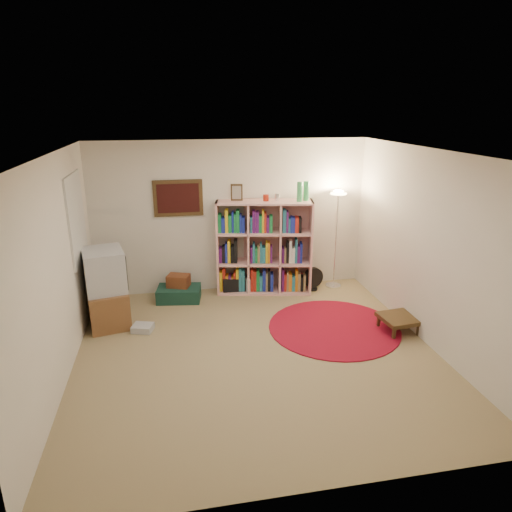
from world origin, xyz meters
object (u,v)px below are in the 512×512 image
(floor_fan, at_px, (313,279))
(suitcase, at_px, (179,294))
(floor_lamp, at_px, (338,207))
(side_table, at_px, (399,319))
(tv_stand, at_px, (107,289))
(bookshelf, at_px, (263,249))

(floor_fan, bearing_deg, suitcase, 169.31)
(floor_lamp, bearing_deg, side_table, -79.88)
(tv_stand, height_order, suitcase, tv_stand)
(floor_fan, height_order, side_table, floor_fan)
(floor_fan, relative_size, suitcase, 0.55)
(suitcase, bearing_deg, floor_fan, 8.53)
(bookshelf, xyz_separation_m, suitcase, (-1.41, -0.13, -0.64))
(bookshelf, height_order, floor_lamp, bookshelf)
(tv_stand, distance_m, side_table, 4.12)
(tv_stand, bearing_deg, side_table, -26.73)
(suitcase, height_order, side_table, side_table)
(tv_stand, xyz_separation_m, side_table, (3.98, -1.01, -0.35))
(floor_lamp, xyz_separation_m, side_table, (0.31, -1.75, -1.22))
(suitcase, bearing_deg, floor_lamp, 10.47)
(floor_lamp, relative_size, suitcase, 2.29)
(suitcase, bearing_deg, side_table, -20.72)
(floor_lamp, height_order, tv_stand, floor_lamp)
(suitcase, distance_m, side_table, 3.40)
(floor_lamp, bearing_deg, bookshelf, 178.27)
(tv_stand, bearing_deg, bookshelf, 5.37)
(bookshelf, bearing_deg, suitcase, -163.65)
(floor_fan, xyz_separation_m, side_table, (0.72, -1.66, -0.02))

